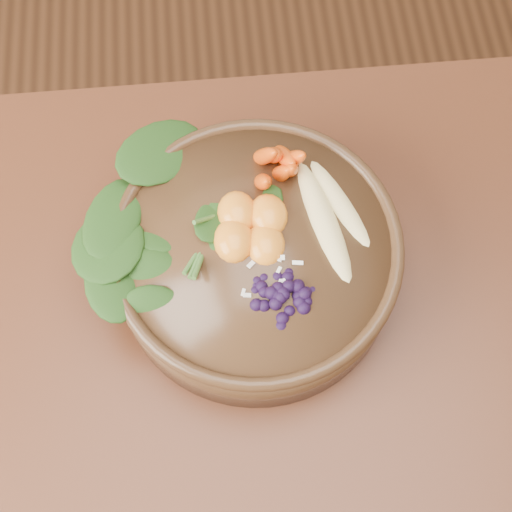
% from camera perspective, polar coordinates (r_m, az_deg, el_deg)
% --- Properties ---
extents(ground, '(4.00, 4.00, 0.00)m').
position_cam_1_polar(ground, '(1.51, 5.50, -18.19)').
color(ground, '#381E0F').
rests_on(ground, ground).
extents(dining_table, '(1.60, 0.90, 0.75)m').
position_cam_1_polar(dining_table, '(0.86, 9.49, -14.17)').
color(dining_table, '#331C0C').
rests_on(dining_table, ground).
extents(stoneware_bowl, '(0.38, 0.38, 0.08)m').
position_cam_1_polar(stoneware_bowl, '(0.76, 0.00, -0.30)').
color(stoneware_bowl, '#412916').
rests_on(stoneware_bowl, dining_table).
extents(kale_heap, '(0.24, 0.23, 0.05)m').
position_cam_1_polar(kale_heap, '(0.73, -5.32, 4.57)').
color(kale_heap, '#1E4012').
rests_on(kale_heap, stoneware_bowl).
extents(carrot_cluster, '(0.08, 0.08, 0.08)m').
position_cam_1_polar(carrot_cluster, '(0.74, 1.51, 9.12)').
color(carrot_cluster, '#E3450D').
rests_on(carrot_cluster, stoneware_bowl).
extents(banana_halves, '(0.10, 0.18, 0.03)m').
position_cam_1_polar(banana_halves, '(0.73, 6.18, 4.06)').
color(banana_halves, '#E0CC84').
rests_on(banana_halves, stoneware_bowl).
extents(mandarin_cluster, '(0.11, 0.12, 0.03)m').
position_cam_1_polar(mandarin_cluster, '(0.72, -0.42, 2.82)').
color(mandarin_cluster, orange).
rests_on(mandarin_cluster, stoneware_bowl).
extents(blueberry_pile, '(0.16, 0.14, 0.04)m').
position_cam_1_polar(blueberry_pile, '(0.69, 2.23, -2.64)').
color(blueberry_pile, black).
rests_on(blueberry_pile, stoneware_bowl).
extents(coconut_flakes, '(0.11, 0.10, 0.01)m').
position_cam_1_polar(coconut_flakes, '(0.71, 0.79, -0.26)').
color(coconut_flakes, white).
rests_on(coconut_flakes, stoneware_bowl).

